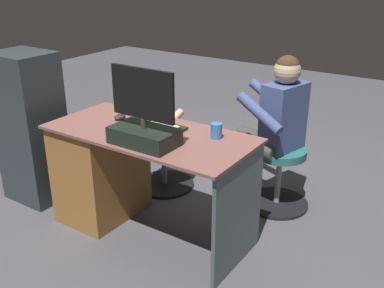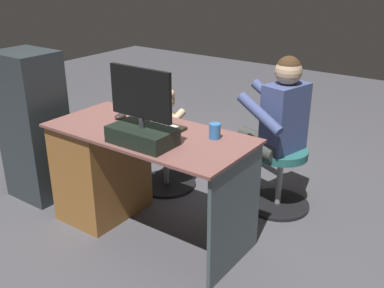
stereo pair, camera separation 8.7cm
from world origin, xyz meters
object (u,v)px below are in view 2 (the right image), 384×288
object	(u,v)px
cup	(215,131)
person	(272,120)
visitor_chair	(280,174)
desk	(111,167)
computer_mouse	(120,116)
office_chair_teddy	(166,157)
tv_remote	(120,126)
teddy_bear	(166,112)
monitor	(142,124)
keyboard	(156,125)

from	to	relation	value
cup	person	world-z (taller)	person
visitor_chair	desk	bearing A→B (deg)	41.36
desk	computer_mouse	xyz separation A→B (m)	(-0.05, -0.08, 0.37)
desk	office_chair_teddy	bearing A→B (deg)	-92.64
person	cup	bearing A→B (deg)	83.65
tv_remote	visitor_chair	size ratio (longest dim) A/B	0.31
visitor_chair	person	bearing A→B (deg)	14.19
office_chair_teddy	person	distance (m)	0.96
desk	computer_mouse	world-z (taller)	computer_mouse
teddy_bear	monitor	bearing A→B (deg)	119.88
visitor_chair	cup	bearing A→B (deg)	76.90
keyboard	teddy_bear	xyz separation A→B (m)	(0.32, -0.51, -0.11)
office_chair_teddy	teddy_bear	xyz separation A→B (m)	(0.00, -0.01, 0.39)
monitor	office_chair_teddy	distance (m)	1.08
monitor	person	size ratio (longest dim) A/B	0.40
cup	visitor_chair	world-z (taller)	cup
monitor	teddy_bear	world-z (taller)	monitor
keyboard	visitor_chair	xyz separation A→B (m)	(-0.59, -0.73, -0.49)
keyboard	tv_remote	xyz separation A→B (m)	(0.18, 0.16, -0.00)
teddy_bear	person	bearing A→B (deg)	-166.61
person	desk	bearing A→B (deg)	43.31
tv_remote	visitor_chair	bearing A→B (deg)	-116.24
tv_remote	teddy_bear	distance (m)	0.69
monitor	person	world-z (taller)	monitor
monitor	office_chair_teddy	xyz separation A→B (m)	(0.45, -0.77, -0.61)
desk	computer_mouse	size ratio (longest dim) A/B	14.38
desk	cup	world-z (taller)	cup
cup	person	xyz separation A→B (m)	(-0.07, -0.66, -0.10)
desk	monitor	bearing A→B (deg)	160.26
keyboard	tv_remote	bearing A→B (deg)	41.29
desk	monitor	xyz separation A→B (m)	(-0.48, 0.17, 0.48)
tv_remote	person	world-z (taller)	person
office_chair_teddy	monitor	bearing A→B (deg)	120.27
desk	visitor_chair	bearing A→B (deg)	-138.64
office_chair_teddy	visitor_chair	xyz separation A→B (m)	(-0.92, -0.23, 0.01)
computer_mouse	visitor_chair	world-z (taller)	computer_mouse
desk	keyboard	distance (m)	0.52
desk	person	world-z (taller)	person
computer_mouse	visitor_chair	bearing A→B (deg)	-139.96
office_chair_teddy	visitor_chair	size ratio (longest dim) A/B	1.02
computer_mouse	tv_remote	size ratio (longest dim) A/B	0.64
person	visitor_chair	bearing A→B (deg)	-165.81
teddy_bear	person	world-z (taller)	person
desk	monitor	distance (m)	0.70
monitor	teddy_bear	bearing A→B (deg)	-60.12
office_chair_teddy	visitor_chair	world-z (taller)	same
tv_remote	office_chair_teddy	bearing A→B (deg)	-62.47
computer_mouse	person	xyz separation A→B (m)	(-0.81, -0.73, -0.07)
keyboard	office_chair_teddy	xyz separation A→B (m)	(0.32, -0.50, -0.50)
desk	office_chair_teddy	xyz separation A→B (m)	(-0.03, -0.60, -0.13)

